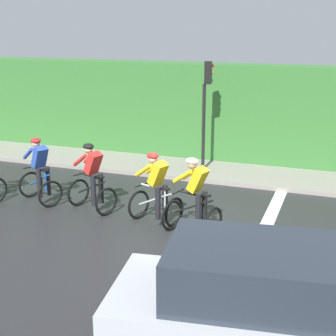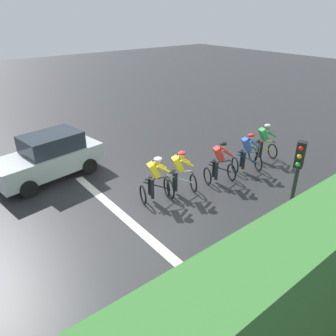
# 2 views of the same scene
# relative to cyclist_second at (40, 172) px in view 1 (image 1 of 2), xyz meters

# --- Properties ---
(ground_plane) EXTENTS (80.00, 80.00, 0.00)m
(ground_plane) POSITION_rel_cyclist_second_xyz_m (-0.27, -4.17, -0.80)
(ground_plane) COLOR #28282B
(sidewalk_kerb) EXTENTS (2.80, 21.21, 0.12)m
(sidewalk_kerb) POSITION_rel_cyclist_second_xyz_m (4.32, -2.17, -0.74)
(sidewalk_kerb) COLOR gray
(sidewalk_kerb) RESTS_ON ground
(stone_wall_low) EXTENTS (0.44, 21.21, 0.56)m
(stone_wall_low) POSITION_rel_cyclist_second_xyz_m (5.22, -2.17, -0.52)
(stone_wall_low) COLOR tan
(stone_wall_low) RESTS_ON ground
(hedge_wall) EXTENTS (1.10, 21.21, 3.16)m
(hedge_wall) POSITION_rel_cyclist_second_xyz_m (5.52, -2.17, 0.78)
(hedge_wall) COLOR #387533
(hedge_wall) RESTS_ON ground
(road_marking_stop_line) EXTENTS (7.00, 0.30, 0.01)m
(road_marking_stop_line) POSITION_rel_cyclist_second_xyz_m (-0.27, -5.62, -0.79)
(road_marking_stop_line) COLOR silver
(road_marking_stop_line) RESTS_ON ground
(cyclist_second) EXTENTS (1.10, 1.27, 1.66)m
(cyclist_second) POSITION_rel_cyclist_second_xyz_m (0.00, 0.00, 0.00)
(cyclist_second) COLOR black
(cyclist_second) RESTS_ON ground
(cyclist_mid) EXTENTS (1.02, 1.25, 1.66)m
(cyclist_mid) POSITION_rel_cyclist_second_xyz_m (-0.07, -1.52, 0.00)
(cyclist_mid) COLOR black
(cyclist_mid) RESTS_ON ground
(cyclist_fourth) EXTENTS (1.03, 1.25, 1.66)m
(cyclist_fourth) POSITION_rel_cyclist_second_xyz_m (-0.36, -3.27, 0.00)
(cyclist_fourth) COLOR black
(cyclist_fourth) RESTS_ON ground
(cyclist_trailing) EXTENTS (0.96, 1.23, 1.66)m
(cyclist_trailing) POSITION_rel_cyclist_second_xyz_m (-0.49, -4.21, 0.00)
(cyclist_trailing) COLOR black
(cyclist_trailing) RESTS_ON ground
(car_silver) EXTENTS (2.32, 4.30, 1.76)m
(car_silver) POSITION_rel_cyclist_second_xyz_m (-4.52, -6.40, 0.08)
(car_silver) COLOR #B7BCC1
(car_silver) RESTS_ON ground
(traffic_light_near_crossing) EXTENTS (0.26, 0.30, 3.34)m
(traffic_light_near_crossing) POSITION_rel_cyclist_second_xyz_m (3.87, -3.19, 1.43)
(traffic_light_near_crossing) COLOR black
(traffic_light_near_crossing) RESTS_ON ground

